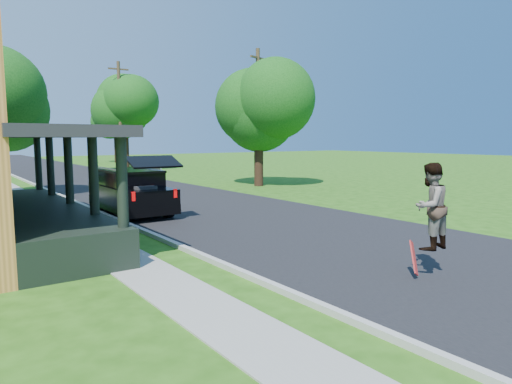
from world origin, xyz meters
TOP-DOWN VIEW (x-y plane):
  - ground at (0.00, 0.00)m, footprint 140.00×140.00m
  - street at (0.00, 20.00)m, footprint 8.00×120.00m
  - curb at (-4.05, 20.00)m, footprint 0.15×120.00m
  - sidewalk at (-5.60, 20.00)m, footprint 1.30×120.00m
  - black_suv at (-3.09, 8.17)m, footprint 1.87×4.86m
  - skateboarder at (-1.00, -3.00)m, footprint 0.89×0.71m
  - skateboard at (-1.26, -2.85)m, footprint 0.42×0.40m
  - tree_right_near at (6.89, 13.77)m, footprint 6.02×6.19m
  - tree_right_mid at (5.51, 32.40)m, footprint 7.34×7.45m
  - tree_right_far at (9.14, 45.50)m, footprint 6.08×5.70m
  - utility_pole_near at (7.00, 13.95)m, footprint 1.41×0.60m
  - utility_pole_far at (4.50, 30.68)m, footprint 1.73×0.29m

SIDE VIEW (x-z plane):
  - ground at x=0.00m, z-range 0.00..0.00m
  - street at x=0.00m, z-range -0.01..0.01m
  - curb at x=-4.05m, z-range -0.06..0.06m
  - sidewalk at x=-5.60m, z-range -0.01..0.01m
  - skateboard at x=-1.26m, z-range 0.05..0.74m
  - black_suv at x=-3.09m, z-range -0.27..2.00m
  - skateboarder at x=-1.00m, z-range 0.59..2.37m
  - utility_pole_near at x=7.00m, z-range 0.13..8.25m
  - utility_pole_far at x=4.50m, z-range 0.15..9.51m
  - tree_right_near at x=6.89m, z-range 1.19..8.94m
  - tree_right_far at x=9.14m, z-range 1.44..9.88m
  - tree_right_mid at x=5.51m, z-range 1.47..10.89m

